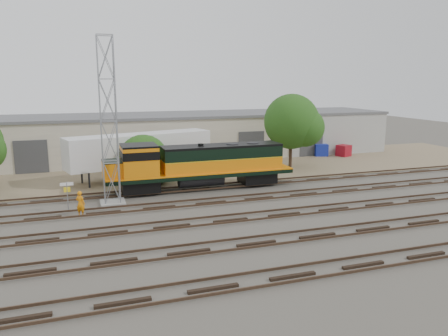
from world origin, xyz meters
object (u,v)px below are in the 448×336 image
object	(u,v)px
signal_tower	(109,125)
worker	(80,204)
locomotive	(198,164)
semi_trailer	(144,150)

from	to	relation	value
signal_tower	worker	distance (m)	6.19
locomotive	signal_tower	distance (m)	8.57
semi_trailer	signal_tower	bearing A→B (deg)	-129.42
signal_tower	worker	xyz separation A→B (m)	(-2.35, -2.46, -5.18)
worker	semi_trailer	world-z (taller)	semi_trailer
semi_trailer	worker	bearing A→B (deg)	-134.78
worker	semi_trailer	distance (m)	12.59
locomotive	worker	size ratio (longest dim) A/B	8.96
worker	semi_trailer	xyz separation A→B (m)	(6.05, 10.89, 1.81)
worker	semi_trailer	size ratio (longest dim) A/B	0.13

